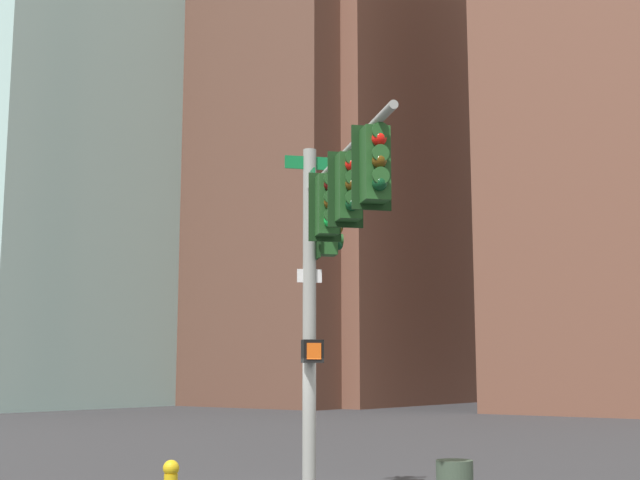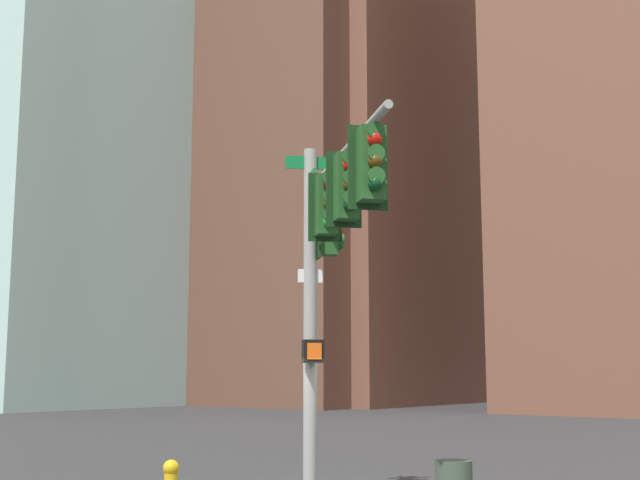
% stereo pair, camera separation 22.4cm
% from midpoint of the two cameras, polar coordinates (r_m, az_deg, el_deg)
% --- Properties ---
extents(signal_pole_assembly, '(3.99, 4.35, 6.31)m').
position_cam_midpoint_polar(signal_pole_assembly, '(14.17, 0.20, -0.14)').
color(signal_pole_assembly, gray).
rests_on(signal_pole_assembly, ground_plane).
extents(building_brick_midblock, '(16.14, 19.58, 30.97)m').
position_cam_midpoint_polar(building_brick_midblock, '(64.11, -3.01, 3.27)').
color(building_brick_midblock, brown).
rests_on(building_brick_midblock, ground_plane).
extents(building_glass_tower, '(24.71, 24.04, 60.35)m').
position_cam_midpoint_polar(building_glass_tower, '(72.36, -16.30, 14.41)').
color(building_glass_tower, '#9EC6C1').
rests_on(building_glass_tower, ground_plane).
extents(building_brick_farside, '(16.10, 19.52, 36.68)m').
position_cam_midpoint_polar(building_brick_farside, '(65.97, -0.56, 5.47)').
color(building_brick_farside, brown).
rests_on(building_brick_farside, ground_plane).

